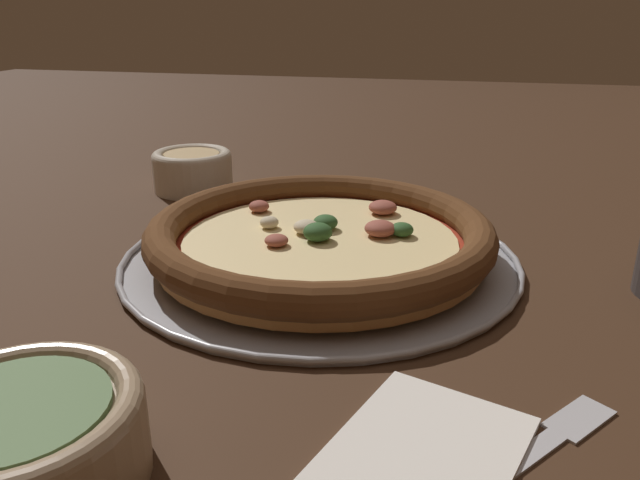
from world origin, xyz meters
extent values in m
plane|color=#3D2616|center=(0.00, 0.00, 0.00)|extent=(3.00, 3.00, 0.00)
cylinder|color=#9E9EA3|center=(0.00, 0.00, 0.00)|extent=(0.36, 0.36, 0.01)
torus|color=#9E9EA3|center=(0.00, 0.00, 0.01)|extent=(0.37, 0.37, 0.01)
cylinder|color=#BC7F42|center=(0.00, 0.00, 0.01)|extent=(0.30, 0.30, 0.01)
torus|color=#563319|center=(0.00, 0.00, 0.03)|extent=(0.32, 0.32, 0.03)
cylinder|color=#A32D19|center=(0.00, 0.00, 0.02)|extent=(0.26, 0.26, 0.00)
cylinder|color=beige|center=(0.00, 0.00, 0.02)|extent=(0.25, 0.25, 0.00)
ellipsoid|color=#994C3D|center=(0.03, -0.03, 0.03)|extent=(0.02, 0.02, 0.01)
ellipsoid|color=#2D5628|center=(0.01, 0.00, 0.03)|extent=(0.04, 0.04, 0.02)
ellipsoid|color=#2D5628|center=(-0.02, 0.00, 0.03)|extent=(0.03, 0.03, 0.01)
ellipsoid|color=beige|center=(-0.01, -0.02, 0.03)|extent=(0.03, 0.03, 0.01)
ellipsoid|color=#2D5628|center=(-0.02, 0.07, 0.03)|extent=(0.02, 0.02, 0.01)
ellipsoid|color=#994C3D|center=(-0.06, -0.08, 0.03)|extent=(0.02, 0.02, 0.01)
ellipsoid|color=#994C3D|center=(-0.08, 0.05, 0.03)|extent=(0.04, 0.04, 0.01)
ellipsoid|color=beige|center=(-0.01, -0.05, 0.03)|extent=(0.02, 0.02, 0.01)
ellipsoid|color=#994C3D|center=(-0.02, 0.05, 0.03)|extent=(0.03, 0.03, 0.01)
cylinder|color=beige|center=(-0.20, -0.21, 0.02)|extent=(0.10, 0.10, 0.04)
torus|color=beige|center=(-0.20, -0.21, 0.04)|extent=(0.10, 0.10, 0.01)
cylinder|color=tan|center=(-0.20, -0.21, 0.05)|extent=(0.07, 0.07, 0.00)
cylinder|color=#9E8466|center=(0.31, -0.08, 0.02)|extent=(0.12, 0.12, 0.04)
torus|color=#9E8466|center=(0.31, -0.08, 0.04)|extent=(0.12, 0.12, 0.01)
cylinder|color=#4C6B3D|center=(0.31, -0.08, 0.04)|extent=(0.09, 0.09, 0.00)
cube|color=white|center=(0.25, 0.11, 0.00)|extent=(0.16, 0.13, 0.01)
cube|color=#B7B7BC|center=(0.19, 0.20, 0.00)|extent=(0.05, 0.05, 0.00)
camera|label=1|loc=(0.52, 0.12, 0.23)|focal=35.00mm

